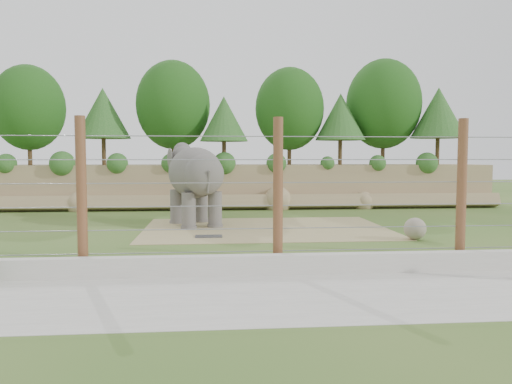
{
  "coord_description": "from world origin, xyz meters",
  "views": [
    {
      "loc": [
        -1.72,
        -17.38,
        2.97
      ],
      "look_at": [
        0.0,
        2.0,
        1.6
      ],
      "focal_mm": 35.0,
      "sensor_mm": 36.0,
      "label": 1
    }
  ],
  "objects": [
    {
      "name": "drain_grate",
      "position": [
        -1.85,
        1.01,
        0.04
      ],
      "size": [
        1.0,
        0.6,
        0.03
      ],
      "primitive_type": "cube",
      "color": "#262628",
      "rests_on": "dirt_patch"
    },
    {
      "name": "dirt_patch",
      "position": [
        0.5,
        3.0,
        0.01
      ],
      "size": [
        10.0,
        7.0,
        0.02
      ],
      "primitive_type": "cube",
      "color": "tan",
      "rests_on": "ground"
    },
    {
      "name": "barrier_fence",
      "position": [
        0.0,
        -4.5,
        2.0
      ],
      "size": [
        20.26,
        0.26,
        4.0
      ],
      "color": "brown",
      "rests_on": "ground"
    },
    {
      "name": "elephant",
      "position": [
        -2.44,
        4.33,
        1.77
      ],
      "size": [
        3.2,
        4.75,
        3.55
      ],
      "primitive_type": null,
      "rotation": [
        0.0,
        0.0,
        0.33
      ],
      "color": "#5B5852",
      "rests_on": "ground"
    },
    {
      "name": "retaining_wall",
      "position": [
        0.0,
        -5.0,
        0.25
      ],
      "size": [
        26.0,
        0.35,
        0.5
      ],
      "primitive_type": "cube",
      "color": "#B8B4AB",
      "rests_on": "ground"
    },
    {
      "name": "walkway",
      "position": [
        0.0,
        -7.0,
        0.01
      ],
      "size": [
        26.0,
        4.0,
        0.01
      ],
      "primitive_type": "cube",
      "color": "#B8B4AB",
      "rests_on": "ground"
    },
    {
      "name": "ground",
      "position": [
        0.0,
        0.0,
        0.0
      ],
      "size": [
        90.0,
        90.0,
        0.0
      ],
      "primitive_type": "plane",
      "color": "#3B6423",
      "rests_on": "ground"
    },
    {
      "name": "back_embankment",
      "position": [
        0.59,
        12.68,
        3.97
      ],
      "size": [
        30.0,
        5.52,
        8.77
      ],
      "color": "#987E5E",
      "rests_on": "ground"
    },
    {
      "name": "stone_ball",
      "position": [
        5.5,
        -0.3,
        0.41
      ],
      "size": [
        0.79,
        0.79,
        0.79
      ],
      "primitive_type": "sphere",
      "color": "gray",
      "rests_on": "dirt_patch"
    }
  ]
}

